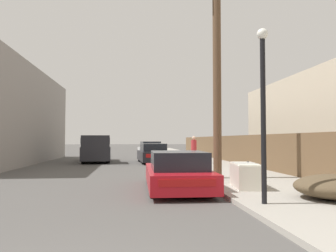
% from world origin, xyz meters
% --- Properties ---
extents(sidewalk_curb, '(4.20, 63.00, 0.12)m').
position_xyz_m(sidewalk_curb, '(5.30, 23.50, 0.06)').
color(sidewalk_curb, '#9E998E').
rests_on(sidewalk_curb, ground).
extents(discarded_fridge, '(0.90, 1.68, 0.77)m').
position_xyz_m(discarded_fridge, '(4.18, 7.07, 0.49)').
color(discarded_fridge, silver).
rests_on(discarded_fridge, sidewalk_curb).
extents(parked_sports_car_red, '(1.96, 4.67, 1.23)m').
position_xyz_m(parked_sports_car_red, '(2.13, 7.57, 0.56)').
color(parked_sports_car_red, red).
rests_on(parked_sports_car_red, ground).
extents(car_parked_mid, '(2.09, 4.62, 1.32)m').
position_xyz_m(car_parked_mid, '(2.13, 19.84, 0.62)').
color(car_parked_mid, black).
rests_on(car_parked_mid, ground).
extents(car_parked_far, '(2.23, 4.42, 1.42)m').
position_xyz_m(car_parked_far, '(2.39, 27.84, 0.66)').
color(car_parked_far, silver).
rests_on(car_parked_far, ground).
extents(pickup_truck, '(2.31, 5.48, 1.87)m').
position_xyz_m(pickup_truck, '(-1.79, 20.72, 0.93)').
color(pickup_truck, '#232328').
rests_on(pickup_truck, ground).
extents(utility_pole, '(1.80, 0.32, 8.31)m').
position_xyz_m(utility_pole, '(3.99, 9.62, 4.37)').
color(utility_pole, brown).
rests_on(utility_pole, sidewalk_curb).
extents(street_lamp, '(0.26, 0.26, 4.09)m').
position_xyz_m(street_lamp, '(3.74, 4.55, 2.53)').
color(street_lamp, black).
rests_on(street_lamp, sidewalk_curb).
extents(wooden_fence, '(0.08, 35.02, 1.73)m').
position_xyz_m(wooden_fence, '(7.25, 18.88, 0.99)').
color(wooden_fence, brown).
rests_on(wooden_fence, sidewalk_curb).
extents(pedestrian, '(0.34, 0.34, 1.70)m').
position_xyz_m(pedestrian, '(4.54, 17.35, 0.99)').
color(pedestrian, '#282D42').
rests_on(pedestrian, sidewalk_curb).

